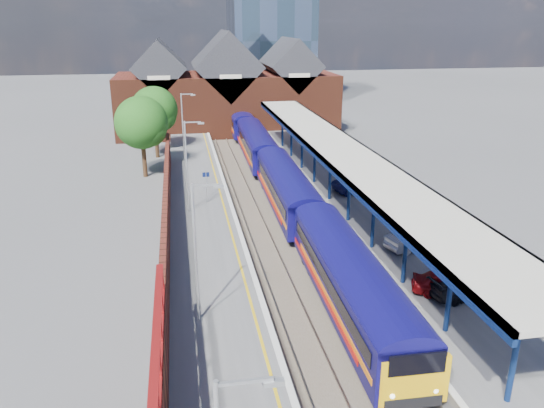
{
  "coord_description": "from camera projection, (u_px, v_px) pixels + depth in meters",
  "views": [
    {
      "loc": [
        -6.95,
        -17.05,
        14.92
      ],
      "look_at": [
        -0.7,
        17.98,
        2.6
      ],
      "focal_mm": 35.0,
      "sensor_mm": 36.0,
      "label": 1
    }
  ],
  "objects": [
    {
      "name": "brick_wall",
      "position": [
        166.0,
        237.0,
        32.34
      ],
      "size": [
        0.35,
        50.0,
        3.86
      ],
      "color": "#572516",
      "rests_on": "left_platform"
    },
    {
      "name": "ballast_bed",
      "position": [
        276.0,
        227.0,
        40.49
      ],
      "size": [
        6.0,
        76.0,
        0.06
      ],
      "primitive_type": "cube",
      "color": "#473D33",
      "rests_on": "ground"
    },
    {
      "name": "rails",
      "position": [
        276.0,
        226.0,
        40.46
      ],
      "size": [
        4.51,
        76.0,
        0.14
      ],
      "color": "slate",
      "rests_on": "ground"
    },
    {
      "name": "tree_near",
      "position": [
        143.0,
        124.0,
        51.83
      ],
      "size": [
        5.2,
        5.2,
        8.1
      ],
      "color": "#382314",
      "rests_on": "ground"
    },
    {
      "name": "parked_car_silver",
      "position": [
        417.0,
        238.0,
        34.0
      ],
      "size": [
        4.49,
        2.44,
        1.4
      ],
      "primitive_type": "imported",
      "rotation": [
        0.0,
        0.0,
        1.81
      ],
      "color": "#B9B9BE",
      "rests_on": "right_platform"
    },
    {
      "name": "parked_car_red",
      "position": [
        448.0,
        284.0,
        28.28
      ],
      "size": [
        4.05,
        2.81,
        1.28
      ],
      "primitive_type": "imported",
      "rotation": [
        0.0,
        0.0,
        1.18
      ],
      "color": "maroon",
      "rests_on": "right_platform"
    },
    {
      "name": "platform_sign",
      "position": [
        206.0,
        182.0,
        42.51
      ],
      "size": [
        0.55,
        0.08,
        2.5
      ],
      "color": "#A5A8AA",
      "rests_on": "left_platform"
    },
    {
      "name": "lamp_post_b",
      "position": [
        198.0,
        245.0,
        24.79
      ],
      "size": [
        1.48,
        0.18,
        7.0
      ],
      "color": "#A5A8AA",
      "rests_on": "left_platform"
    },
    {
      "name": "lamp_post_c",
      "position": [
        188.0,
        161.0,
        39.67
      ],
      "size": [
        1.48,
        0.18,
        7.0
      ],
      "color": "#A5A8AA",
      "rests_on": "left_platform"
    },
    {
      "name": "canopy",
      "position": [
        341.0,
        151.0,
        41.5
      ],
      "size": [
        4.5,
        52.0,
        4.48
      ],
      "color": "#0E2251",
      "rests_on": "right_platform"
    },
    {
      "name": "right_platform",
      "position": [
        352.0,
        216.0,
        41.33
      ],
      "size": [
        6.0,
        76.0,
        1.0
      ],
      "primitive_type": "cube",
      "color": "#565659",
      "rests_on": "ground"
    },
    {
      "name": "train",
      "position": [
        270.0,
        162.0,
        50.85
      ],
      "size": [
        3.16,
        65.96,
        3.45
      ],
      "color": "#0F0C55",
      "rests_on": "ground"
    },
    {
      "name": "parked_car_dark",
      "position": [
        467.0,
        286.0,
        28.07
      ],
      "size": [
        4.3,
        2.14,
        1.2
      ],
      "primitive_type": "imported",
      "rotation": [
        0.0,
        0.0,
        1.69
      ],
      "color": "black",
      "rests_on": "right_platform"
    },
    {
      "name": "station_building",
      "position": [
        227.0,
        92.0,
        74.07
      ],
      "size": [
        30.0,
        12.12,
        13.78
      ],
      "color": "#572516",
      "rests_on": "ground"
    },
    {
      "name": "coping_right",
      "position": [
        317.0,
        212.0,
        40.69
      ],
      "size": [
        0.3,
        76.0,
        0.05
      ],
      "primitive_type": "cube",
      "color": "silver",
      "rests_on": "right_platform"
    },
    {
      "name": "ground",
      "position": [
        257.0,
        189.0,
        49.8
      ],
      "size": [
        240.0,
        240.0,
        0.0
      ],
      "primitive_type": "plane",
      "color": "#5B5B5E",
      "rests_on": "ground"
    },
    {
      "name": "tree_far",
      "position": [
        156.0,
        111.0,
        59.44
      ],
      "size": [
        5.2,
        5.2,
        8.1
      ],
      "color": "#382314",
      "rests_on": "ground"
    },
    {
      "name": "parked_car_blue",
      "position": [
        360.0,
        184.0,
        45.44
      ],
      "size": [
        5.1,
        2.93,
        1.34
      ],
      "primitive_type": "imported",
      "rotation": [
        0.0,
        0.0,
        1.72
      ],
      "color": "navy",
      "rests_on": "right_platform"
    },
    {
      "name": "yellow_line",
      "position": [
        227.0,
        218.0,
        39.55
      ],
      "size": [
        0.14,
        76.0,
        0.01
      ],
      "primitive_type": "cube",
      "color": "yellow",
      "rests_on": "left_platform"
    },
    {
      "name": "lamp_post_d",
      "position": [
        184.0,
        123.0,
        54.56
      ],
      "size": [
        1.48,
        0.18,
        7.0
      ],
      "color": "#A5A8AA",
      "rests_on": "left_platform"
    },
    {
      "name": "coping_left",
      "position": [
        235.0,
        217.0,
        39.64
      ],
      "size": [
        0.3,
        76.0,
        0.05
      ],
      "primitive_type": "cube",
      "color": "silver",
      "rests_on": "left_platform"
    },
    {
      "name": "left_platform",
      "position": [
        204.0,
        226.0,
        39.42
      ],
      "size": [
        5.0,
        76.0,
        1.0
      ],
      "primitive_type": "cube",
      "color": "#565659",
      "rests_on": "ground"
    }
  ]
}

